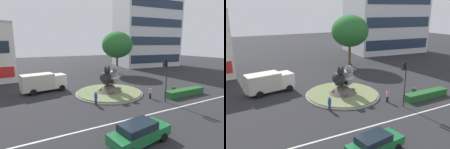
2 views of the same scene
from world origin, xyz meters
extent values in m
plane|color=#28282B|center=(0.00, 0.00, 0.00)|extent=(160.00, 160.00, 0.00)
cube|color=silver|center=(0.00, -8.56, 0.00)|extent=(112.00, 0.20, 0.01)
cylinder|color=gray|center=(0.00, 0.00, 0.09)|extent=(9.61, 9.61, 0.18)
cylinder|color=#707F51|center=(0.00, 0.00, 0.25)|extent=(9.23, 9.23, 0.14)
cone|color=#564F47|center=(0.00, 0.00, 0.97)|extent=(3.61, 3.61, 1.30)
cylinder|color=#564F47|center=(0.00, 0.00, 1.56)|extent=(1.99, 1.99, 0.12)
ellipsoid|color=#564F47|center=(1.39, -0.35, 0.60)|extent=(0.69, 0.72, 0.55)
ellipsoid|color=#564F47|center=(0.46, 1.60, 0.54)|extent=(0.54, 0.54, 0.43)
ellipsoid|color=#564F47|center=(-1.18, 0.14, 0.60)|extent=(0.71, 0.64, 0.57)
ellipsoid|color=#564F47|center=(-0.37, -1.35, 0.64)|extent=(0.81, 0.76, 0.65)
ellipsoid|color=black|center=(-0.70, -0.17, 2.43)|extent=(1.45, 2.25, 1.63)
cylinder|color=black|center=(-0.70, -0.62, 2.62)|extent=(1.07, 1.07, 1.02)
sphere|color=black|center=(-0.70, -0.78, 3.51)|extent=(0.90, 0.90, 0.90)
torus|color=black|center=(-0.34, 0.75, 1.78)|extent=(0.96, 0.96, 0.20)
cone|color=black|center=(-0.45, -0.78, 4.03)|extent=(0.37, 0.37, 0.37)
cone|color=black|center=(-0.94, -0.78, 4.03)|extent=(0.37, 0.37, 0.37)
cylinder|color=black|center=(-0.51, -0.98, 1.82)|extent=(0.29, 0.29, 0.41)
cylinder|color=black|center=(-0.88, -0.99, 1.82)|extent=(0.29, 0.29, 0.41)
ellipsoid|color=gray|center=(0.70, 0.19, 2.47)|extent=(1.60, 2.41, 1.70)
cylinder|color=gray|center=(0.72, -0.28, 2.66)|extent=(1.16, 1.16, 1.06)
sphere|color=gray|center=(0.73, -0.45, 3.59)|extent=(0.94, 0.94, 0.94)
torus|color=gray|center=(1.04, 1.16, 1.79)|extent=(1.23, 1.23, 0.21)
cone|color=black|center=(0.99, -0.44, 4.14)|extent=(0.40, 0.40, 0.38)
cone|color=gray|center=(0.48, -0.47, 4.14)|extent=(0.40, 0.40, 0.38)
cylinder|color=gray|center=(0.94, -0.66, 1.83)|extent=(0.30, 0.30, 0.43)
cylinder|color=gray|center=(0.55, -0.67, 1.83)|extent=(0.30, 0.30, 0.43)
cylinder|color=#2D2D33|center=(4.49, -6.48, 2.70)|extent=(0.14, 0.14, 5.40)
cube|color=black|center=(4.53, -6.27, 4.87)|extent=(0.36, 0.29, 1.05)
sphere|color=#360606|center=(4.54, -6.19, 5.19)|extent=(0.18, 0.18, 0.18)
sphere|color=orange|center=(4.54, -6.19, 4.87)|extent=(0.18, 0.18, 0.18)
sphere|color=black|center=(4.54, -6.19, 4.56)|extent=(0.18, 0.18, 0.18)
cube|color=black|center=(4.04, -6.40, 4.82)|extent=(0.25, 0.31, 0.80)
cube|color=silver|center=(26.03, 24.45, 15.96)|extent=(20.01, 14.45, 31.93)
cube|color=#233347|center=(25.39, 18.11, 2.66)|extent=(17.64, 1.86, 2.42)
cube|color=#233347|center=(25.39, 18.11, 7.98)|extent=(17.64, 1.86, 2.42)
cube|color=#233347|center=(25.39, 18.11, 13.30)|extent=(17.64, 1.86, 2.42)
cube|color=#233347|center=(25.39, 18.11, 18.62)|extent=(17.64, 1.86, 2.42)
cube|color=#235B28|center=(8.91, -5.74, 0.45)|extent=(6.51, 1.20, 0.90)
cylinder|color=brown|center=(9.14, 13.84, 2.02)|extent=(0.47, 0.47, 4.04)
ellipsoid|color=#286B2D|center=(9.14, 13.84, 6.91)|extent=(7.19, 7.19, 6.11)
cylinder|color=#33384C|center=(-3.52, -3.49, 0.37)|extent=(0.29, 0.29, 0.75)
cylinder|color=#284CB2|center=(-3.52, -3.49, 1.07)|extent=(0.38, 0.38, 0.65)
sphere|color=brown|center=(-3.52, -3.49, 1.51)|extent=(0.21, 0.21, 0.21)
cylinder|color=black|center=(3.77, -4.52, 0.36)|extent=(0.28, 0.28, 0.72)
cylinder|color=pink|center=(3.77, -4.52, 1.04)|extent=(0.37, 0.37, 0.63)
sphere|color=brown|center=(3.77, -4.52, 1.45)|extent=(0.21, 0.21, 0.21)
cube|color=#1E6B38|center=(-3.70, -12.17, 0.70)|extent=(5.00, 2.45, 0.76)
cube|color=#19232D|center=(-3.93, -12.20, 1.35)|extent=(2.88, 1.94, 0.55)
cylinder|color=black|center=(-2.25, -11.06, 0.32)|extent=(0.66, 0.31, 0.64)
cylinder|color=black|center=(-2.00, -12.84, 0.32)|extent=(0.66, 0.31, 0.64)
cylinder|color=black|center=(-5.39, -11.50, 0.32)|extent=(0.66, 0.31, 0.64)
cube|color=silver|center=(-6.01, 5.83, 1.43)|extent=(2.24, 2.66, 1.96)
cube|color=beige|center=(-9.07, 5.30, 1.60)|extent=(4.69, 3.09, 2.30)
cylinder|color=black|center=(-6.15, 7.01, 0.45)|extent=(0.94, 0.45, 0.90)
cylinder|color=black|center=(-5.75, 4.66, 0.45)|extent=(0.94, 0.45, 0.90)
cylinder|color=black|center=(-10.19, 6.32, 0.45)|extent=(0.94, 0.45, 0.90)
cylinder|color=black|center=(-9.78, 3.97, 0.45)|extent=(0.94, 0.45, 0.90)
cylinder|color=#2D4233|center=(8.53, -4.12, 0.45)|extent=(0.56, 0.56, 0.90)
camera|label=1|loc=(-10.70, -21.13, 7.07)|focal=27.12mm
camera|label=2|loc=(-13.35, -24.43, 10.77)|focal=36.23mm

